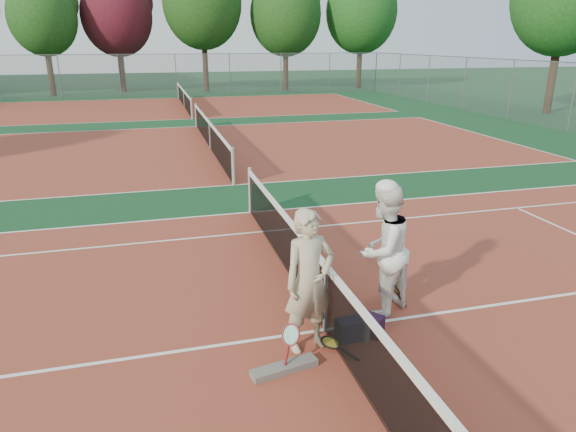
{
  "coord_description": "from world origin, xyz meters",
  "views": [
    {
      "loc": [
        -2.16,
        -6.03,
        3.9
      ],
      "look_at": [
        0.0,
        2.03,
        1.05
      ],
      "focal_mm": 32.0,
      "sensor_mm": 36.0,
      "label": 1
    }
  ],
  "objects_px": {
    "net_main": "(326,298)",
    "sports_bag_purple": "(370,325)",
    "player_b": "(383,250)",
    "water_bottle": "(367,332)",
    "racket_black_held": "(393,296)",
    "racket_red": "(291,345)",
    "player_a": "(309,281)",
    "racket_spare": "(330,344)",
    "sports_bag_navy": "(350,329)"
  },
  "relations": [
    {
      "from": "net_main",
      "to": "sports_bag_navy",
      "type": "xyz_separation_m",
      "value": [
        0.26,
        -0.3,
        -0.36
      ]
    },
    {
      "from": "net_main",
      "to": "player_b",
      "type": "xyz_separation_m",
      "value": [
        0.98,
        0.32,
        0.49
      ]
    },
    {
      "from": "net_main",
      "to": "player_b",
      "type": "height_order",
      "value": "player_b"
    },
    {
      "from": "net_main",
      "to": "player_a",
      "type": "height_order",
      "value": "player_a"
    },
    {
      "from": "net_main",
      "to": "sports_bag_navy",
      "type": "bearing_deg",
      "value": -48.61
    },
    {
      "from": "racket_red",
      "to": "sports_bag_purple",
      "type": "distance_m",
      "value": 1.32
    },
    {
      "from": "player_b",
      "to": "net_main",
      "type": "bearing_deg",
      "value": -11.9
    },
    {
      "from": "net_main",
      "to": "racket_black_held",
      "type": "relative_size",
      "value": 21.49
    },
    {
      "from": "sports_bag_navy",
      "to": "sports_bag_purple",
      "type": "distance_m",
      "value": 0.32
    },
    {
      "from": "net_main",
      "to": "player_b",
      "type": "distance_m",
      "value": 1.14
    },
    {
      "from": "net_main",
      "to": "sports_bag_purple",
      "type": "height_order",
      "value": "net_main"
    },
    {
      "from": "net_main",
      "to": "sports_bag_purple",
      "type": "xyz_separation_m",
      "value": [
        0.58,
        -0.25,
        -0.37
      ]
    },
    {
      "from": "sports_bag_navy",
      "to": "water_bottle",
      "type": "height_order",
      "value": "water_bottle"
    },
    {
      "from": "racket_red",
      "to": "sports_bag_purple",
      "type": "height_order",
      "value": "racket_red"
    },
    {
      "from": "racket_black_held",
      "to": "sports_bag_purple",
      "type": "xyz_separation_m",
      "value": [
        -0.59,
        -0.5,
        -0.11
      ]
    },
    {
      "from": "racket_spare",
      "to": "sports_bag_navy",
      "type": "bearing_deg",
      "value": -100.05
    },
    {
      "from": "player_a",
      "to": "sports_bag_purple",
      "type": "xyz_separation_m",
      "value": [
        0.93,
        0.08,
        -0.83
      ]
    },
    {
      "from": "player_a",
      "to": "sports_bag_navy",
      "type": "bearing_deg",
      "value": -10.31
    },
    {
      "from": "racket_black_held",
      "to": "sports_bag_purple",
      "type": "height_order",
      "value": "racket_black_held"
    },
    {
      "from": "net_main",
      "to": "water_bottle",
      "type": "distance_m",
      "value": 0.72
    },
    {
      "from": "racket_red",
      "to": "racket_spare",
      "type": "distance_m",
      "value": 0.67
    },
    {
      "from": "net_main",
      "to": "sports_bag_navy",
      "type": "distance_m",
      "value": 0.54
    },
    {
      "from": "player_b",
      "to": "water_bottle",
      "type": "distance_m",
      "value": 1.24
    },
    {
      "from": "player_b",
      "to": "racket_red",
      "type": "bearing_deg",
      "value": 0.17
    },
    {
      "from": "player_b",
      "to": "water_bottle",
      "type": "xyz_separation_m",
      "value": [
        -0.53,
        -0.74,
        -0.85
      ]
    },
    {
      "from": "player_a",
      "to": "sports_bag_purple",
      "type": "relative_size",
      "value": 5.56
    },
    {
      "from": "player_b",
      "to": "racket_spare",
      "type": "height_order",
      "value": "player_b"
    },
    {
      "from": "racket_black_held",
      "to": "water_bottle",
      "type": "distance_m",
      "value": 0.98
    },
    {
      "from": "sports_bag_purple",
      "to": "racket_spare",
      "type": "bearing_deg",
      "value": -163.22
    },
    {
      "from": "net_main",
      "to": "sports_bag_purple",
      "type": "relative_size",
      "value": 31.47
    },
    {
      "from": "racket_spare",
      "to": "sports_bag_purple",
      "type": "relative_size",
      "value": 1.71
    },
    {
      "from": "player_a",
      "to": "sports_bag_navy",
      "type": "xyz_separation_m",
      "value": [
        0.61,
        0.03,
        -0.82
      ]
    },
    {
      "from": "player_a",
      "to": "racket_red",
      "type": "height_order",
      "value": "player_a"
    },
    {
      "from": "player_b",
      "to": "sports_bag_purple",
      "type": "relative_size",
      "value": 5.73
    },
    {
      "from": "racket_red",
      "to": "water_bottle",
      "type": "xyz_separation_m",
      "value": [
        1.14,
        0.23,
        -0.12
      ]
    },
    {
      "from": "net_main",
      "to": "racket_red",
      "type": "distance_m",
      "value": 0.97
    },
    {
      "from": "sports_bag_purple",
      "to": "water_bottle",
      "type": "distance_m",
      "value": 0.21
    },
    {
      "from": "water_bottle",
      "to": "player_b",
      "type": "bearing_deg",
      "value": 54.37
    },
    {
      "from": "player_a",
      "to": "racket_black_held",
      "type": "bearing_deg",
      "value": 7.95
    },
    {
      "from": "racket_black_held",
      "to": "sports_bag_navy",
      "type": "bearing_deg",
      "value": 18.61
    },
    {
      "from": "player_a",
      "to": "racket_black_held",
      "type": "height_order",
      "value": "player_a"
    },
    {
      "from": "racket_black_held",
      "to": "racket_red",
      "type": "bearing_deg",
      "value": 13.14
    },
    {
      "from": "racket_red",
      "to": "water_bottle",
      "type": "bearing_deg",
      "value": -40.22
    },
    {
      "from": "net_main",
      "to": "water_bottle",
      "type": "height_order",
      "value": "net_main"
    },
    {
      "from": "player_a",
      "to": "racket_red",
      "type": "xyz_separation_m",
      "value": [
        -0.33,
        -0.32,
        -0.7
      ]
    },
    {
      "from": "player_a",
      "to": "player_b",
      "type": "xyz_separation_m",
      "value": [
        1.33,
        0.64,
        0.03
      ]
    },
    {
      "from": "racket_red",
      "to": "racket_black_held",
      "type": "bearing_deg",
      "value": -25.61
    },
    {
      "from": "racket_red",
      "to": "sports_bag_navy",
      "type": "distance_m",
      "value": 1.01
    },
    {
      "from": "net_main",
      "to": "racket_spare",
      "type": "height_order",
      "value": "net_main"
    },
    {
      "from": "racket_black_held",
      "to": "water_bottle",
      "type": "height_order",
      "value": "racket_black_held"
    }
  ]
}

